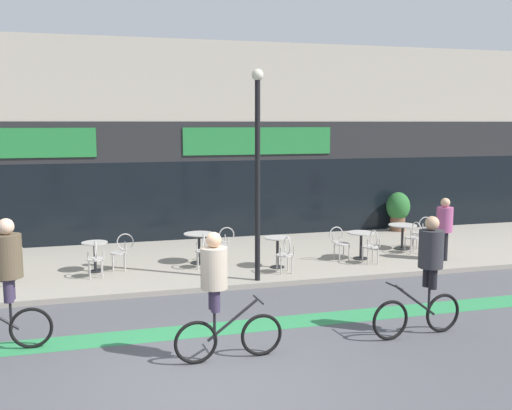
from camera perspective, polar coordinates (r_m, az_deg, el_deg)
name	(u,v)px	position (r m, az deg, el deg)	size (l,w,h in m)	color
ground_plane	(207,382)	(8.96, -4.69, -16.49)	(120.00, 120.00, 0.00)	#4C4C51
sidewalk_slab	(153,264)	(15.77, -9.82, -5.56)	(40.00, 5.50, 0.12)	gray
storefront_facade	(135,142)	(20.06, -11.45, 5.90)	(40.00, 4.06, 6.15)	#B2A899
bike_lane_stripe	(183,332)	(10.93, -6.93, -11.91)	(36.00, 0.70, 0.01)	#2D844C
bistro_table_0	(7,258)	(14.79, -22.66, -4.66)	(0.72, 0.72, 0.72)	black
bistro_table_1	(95,251)	(14.92, -15.10, -4.24)	(0.62, 0.62, 0.73)	black
bistro_table_2	(199,242)	(15.34, -5.44, -3.50)	(0.77, 0.77, 0.78)	black
bistro_table_3	(277,246)	(14.83, 2.06, -3.95)	(0.64, 0.64, 0.76)	black
bistro_table_4	(361,240)	(15.99, 9.97, -3.29)	(0.71, 0.71, 0.71)	black
bistro_table_5	(402,231)	(17.47, 13.78, -2.46)	(0.80, 0.80, 0.70)	black
cafe_chair_0_near	(3,264)	(14.19, -22.96, -5.20)	(0.40, 0.57, 0.90)	#B7B2AD
cafe_chair_1_near	(95,256)	(14.31, -15.04, -4.74)	(0.43, 0.59, 0.90)	#B7B2AD
cafe_chair_1_side	(121,249)	(14.93, -12.69, -4.13)	(0.58, 0.40, 0.90)	#B7B2AD
cafe_chair_2_near	(203,248)	(14.74, -5.03, -4.12)	(0.44, 0.59, 0.90)	#B7B2AD
cafe_chair_2_side	(223,242)	(15.47, -3.16, -3.54)	(0.57, 0.40, 0.90)	#B7B2AD
cafe_chair_3_near	(286,252)	(14.25, 2.85, -4.52)	(0.42, 0.58, 0.90)	#B7B2AD
cafe_chair_4_near	(372,244)	(15.44, 10.98, -3.69)	(0.40, 0.58, 0.90)	#B7B2AD
cafe_chair_4_side	(339,241)	(15.73, 7.93, -3.41)	(0.59, 0.44, 0.90)	#B7B2AD
cafe_chair_5_near	(414,235)	(16.94, 14.84, -2.78)	(0.42, 0.59, 0.90)	#B7B2AD
cafe_chair_5_side	(422,230)	(17.78, 15.55, -2.32)	(0.59, 0.44, 0.90)	#B7B2AD
planter_pot	(398,209)	(20.35, 13.38, -0.39)	(0.78, 0.78, 1.29)	brown
lamp_post	(258,159)	(13.33, 0.15, 4.37)	(0.26, 0.26, 4.73)	black
cyclist_0	(427,268)	(10.80, 15.98, -5.81)	(1.79, 0.54, 2.10)	black
cyclist_1	(218,289)	(9.29, -3.60, -7.95)	(1.75, 0.48, 2.05)	black
cyclist_2	(5,274)	(10.48, -22.82, -6.08)	(1.77, 0.49, 2.18)	black
pedestrian_near_end	(444,223)	(16.32, 17.51, -1.67)	(0.47, 0.47, 1.64)	black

